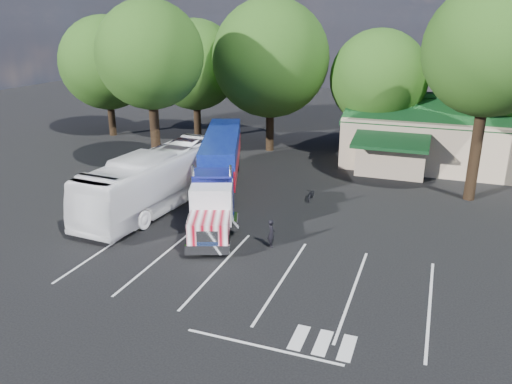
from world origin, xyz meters
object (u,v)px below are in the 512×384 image
(woman, at_px, (271,233))
(silver_sedan, at_px, (380,160))
(semi_truck, at_px, (220,164))
(tour_bus, at_px, (157,179))
(bicycle, at_px, (311,194))

(woman, bearing_deg, silver_sedan, -42.11)
(semi_truck, relative_size, tour_bus, 1.38)
(tour_bus, distance_m, silver_sedan, 18.30)
(semi_truck, xyz_separation_m, woman, (5.88, -6.64, -1.39))
(woman, distance_m, bicycle, 7.66)
(tour_bus, bearing_deg, bicycle, 31.03)
(semi_truck, height_order, woman, semi_truck)
(silver_sedan, bearing_deg, tour_bus, 127.10)
(silver_sedan, bearing_deg, woman, 156.80)
(semi_truck, relative_size, bicycle, 11.67)
(silver_sedan, bearing_deg, semi_truck, 126.05)
(bicycle, height_order, tour_bus, tour_bus)
(semi_truck, bearing_deg, tour_bus, -148.26)
(bicycle, bearing_deg, silver_sedan, 69.22)
(semi_truck, xyz_separation_m, bicycle, (6.08, 1.01, -1.75))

